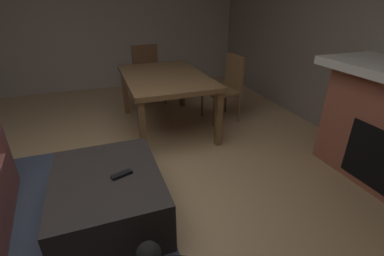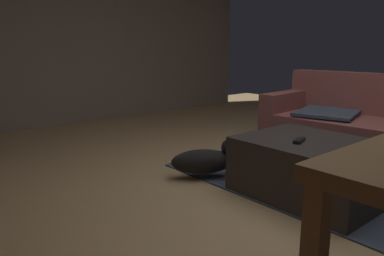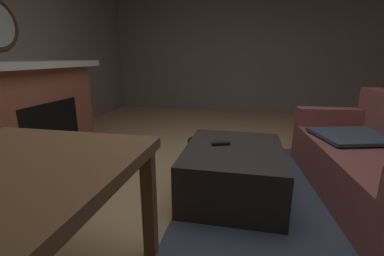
{
  "view_description": "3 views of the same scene",
  "coord_description": "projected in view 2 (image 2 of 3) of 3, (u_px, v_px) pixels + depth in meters",
  "views": [
    {
      "loc": [
        -1.79,
        0.04,
        1.67
      ],
      "look_at": [
        0.33,
        -0.73,
        0.57
      ],
      "focal_mm": 25.56,
      "sensor_mm": 36.0,
      "label": 1
    },
    {
      "loc": [
        1.49,
        -2.32,
        1.11
      ],
      "look_at": [
        -0.09,
        -0.99,
        0.66
      ],
      "focal_mm": 34.67,
      "sensor_mm": 36.0,
      "label": 2
    },
    {
      "loc": [
        2.16,
        0.16,
        1.17
      ],
      "look_at": [
        -0.1,
        -0.32,
        0.54
      ],
      "focal_mm": 24.47,
      "sensor_mm": 36.0,
      "label": 3
    }
  ],
  "objects": [
    {
      "name": "wall_left",
      "position": [
        78.0,
        26.0,
        5.36
      ],
      "size": [
        0.12,
        6.15,
        2.8
      ],
      "primitive_type": "cube",
      "color": "gray",
      "rests_on": "ground"
    },
    {
      "name": "small_dog",
      "position": [
        206.0,
        160.0,
        3.16
      ],
      "size": [
        0.47,
        0.56,
        0.3
      ],
      "color": "black",
      "rests_on": "ground"
    },
    {
      "name": "area_rug",
      "position": [
        348.0,
        178.0,
        3.19
      ],
      "size": [
        2.6,
        2.0,
        0.01
      ],
      "primitive_type": "cube",
      "color": "#3D475B",
      "rests_on": "ground"
    },
    {
      "name": "couch",
      "position": [
        367.0,
        130.0,
        3.66
      ],
      "size": [
        1.99,
        1.04,
        0.85
      ],
      "color": "#8C4C47",
      "rests_on": "ground"
    },
    {
      "name": "ottoman_coffee_table",
      "position": [
        312.0,
        169.0,
        2.78
      ],
      "size": [
        1.01,
        0.81,
        0.43
      ],
      "primitive_type": "cube",
      "color": "#2D2826",
      "rests_on": "ground"
    },
    {
      "name": "floor",
      "position": [
        299.0,
        196.0,
        2.81
      ],
      "size": [
        9.16,
        9.16,
        0.0
      ],
      "primitive_type": "plane",
      "color": "tan"
    },
    {
      "name": "tv_remote",
      "position": [
        300.0,
        141.0,
        2.69
      ],
      "size": [
        0.1,
        0.17,
        0.02
      ],
      "primitive_type": "cube",
      "rotation": [
        0.0,
        0.0,
        0.33
      ],
      "color": "black",
      "rests_on": "ottoman_coffee_table"
    }
  ]
}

